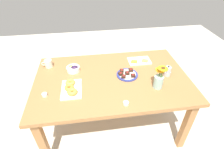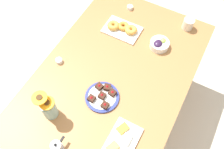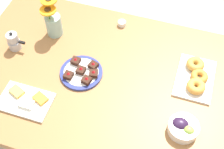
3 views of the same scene
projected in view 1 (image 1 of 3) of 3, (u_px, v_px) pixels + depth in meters
The scene contains 11 objects.
ground_plane at pixel (112, 122), 2.27m from camera, with size 6.00×6.00×0.00m, color beige.
dining_table at pixel (112, 84), 1.88m from camera, with size 1.60×1.00×0.74m.
coffee_mug at pixel (48, 63), 1.96m from camera, with size 0.12×0.08×0.09m.
grape_bowl at pixel (73, 69), 1.91m from camera, with size 0.14×0.14×0.07m.
cheese_platter at pixel (139, 61), 2.07m from camera, with size 0.26×0.17×0.03m.
croissant_platter at pixel (71, 88), 1.66m from camera, with size 0.19×0.28×0.05m.
jam_cup_honey at pixel (45, 95), 1.60m from camera, with size 0.05×0.05×0.03m.
jam_cup_berry at pixel (126, 103), 1.51m from camera, with size 0.05×0.05×0.03m.
dessert_plate at pixel (127, 74), 1.85m from camera, with size 0.23×0.23×0.05m.
flower_vase at pixel (159, 80), 1.66m from camera, with size 0.10×0.13×0.24m.
moka_pot at pixel (168, 71), 1.83m from camera, with size 0.11×0.07×0.12m.
Camera 1 is at (0.21, 1.43, 1.86)m, focal length 28.00 mm.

